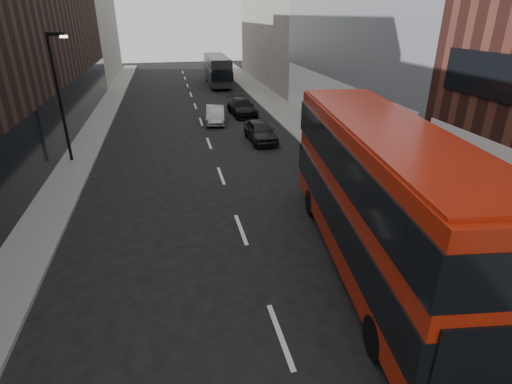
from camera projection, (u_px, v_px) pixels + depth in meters
sidewalk_right at (293, 119)px, 32.84m from camera, size 3.00×80.00×0.15m
sidewalk_left at (95, 130)px, 29.82m from camera, size 2.00×80.00×0.15m
building_left_mid at (42, 28)px, 30.75m from camera, size 5.00×24.00×14.00m
building_left_far at (89, 26)px, 50.54m from camera, size 5.00×20.00×13.00m
street_lamp at (60, 90)px, 21.86m from camera, size 1.06×0.22×7.00m
red_bus at (380, 192)px, 12.87m from camera, size 4.56×12.69×5.03m
grey_bus at (217, 70)px, 48.10m from camera, size 2.65×10.42×3.35m
car_a at (260, 131)px, 27.14m from camera, size 1.82×4.23×1.42m
car_b at (215, 115)px, 31.76m from camera, size 1.90×4.16×1.32m
car_c at (242, 107)px, 34.15m from camera, size 2.23×4.79×1.35m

